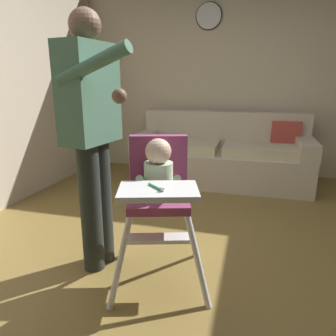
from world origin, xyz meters
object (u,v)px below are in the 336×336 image
object	(u,v)px
couch	(222,156)
adult_standing	(93,131)
high_chair	(159,185)
wall_clock	(209,16)

from	to	relation	value
couch	adult_standing	bearing A→B (deg)	-15.99
high_chair	adult_standing	size ratio (longest dim) A/B	0.57
couch	wall_clock	xyz separation A→B (m)	(-0.29, 0.48, 1.72)
adult_standing	wall_clock	bearing A→B (deg)	91.44
wall_clock	adult_standing	bearing A→B (deg)	-97.06
couch	wall_clock	size ratio (longest dim) A/B	6.25
couch	high_chair	xyz separation A→B (m)	(-0.17, -2.22, 0.31)
couch	adult_standing	world-z (taller)	adult_standing
couch	adult_standing	distance (m)	2.32
high_chair	couch	bearing A→B (deg)	159.18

